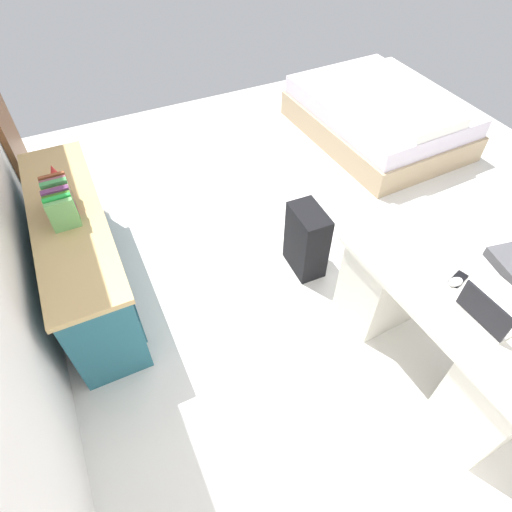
% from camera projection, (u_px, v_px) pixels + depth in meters
% --- Properties ---
extents(ground_plane, '(5.84, 5.84, 0.00)m').
position_uv_depth(ground_plane, '(332.00, 236.00, 3.85)').
color(ground_plane, silver).
extents(desk, '(1.47, 0.73, 0.73)m').
position_uv_depth(desk, '(440.00, 328.00, 2.73)').
color(desk, silver).
rests_on(desk, ground_plane).
extents(credenza, '(1.80, 0.48, 0.78)m').
position_uv_depth(credenza, '(83.00, 254.00, 3.16)').
color(credenza, '#235B6B').
rests_on(credenza, ground_plane).
extents(bed, '(1.95, 1.47, 0.58)m').
position_uv_depth(bed, '(378.00, 117.00, 4.80)').
color(bed, tan).
rests_on(bed, ground_plane).
extents(suitcase_black, '(0.37, 0.23, 0.59)m').
position_uv_depth(suitcase_black, '(306.00, 241.00, 3.39)').
color(suitcase_black, black).
rests_on(suitcase_black, ground_plane).
extents(laptop, '(0.32, 0.24, 0.21)m').
position_uv_depth(laptop, '(488.00, 313.00, 2.33)').
color(laptop, silver).
rests_on(laptop, desk).
extents(computer_mouse, '(0.06, 0.10, 0.03)m').
position_uv_depth(computer_mouse, '(456.00, 282.00, 2.52)').
color(computer_mouse, white).
rests_on(computer_mouse, desk).
extents(cell_phone_by_mouse, '(0.10, 0.15, 0.01)m').
position_uv_depth(cell_phone_by_mouse, '(458.00, 279.00, 2.55)').
color(cell_phone_by_mouse, black).
rests_on(cell_phone_by_mouse, desk).
extents(book_row, '(0.35, 0.17, 0.24)m').
position_uv_depth(book_row, '(60.00, 202.00, 2.80)').
color(book_row, '#66A85B').
rests_on(book_row, credenza).
extents(figurine_small, '(0.08, 0.08, 0.11)m').
position_uv_depth(figurine_small, '(53.00, 171.00, 3.12)').
color(figurine_small, red).
rests_on(figurine_small, credenza).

